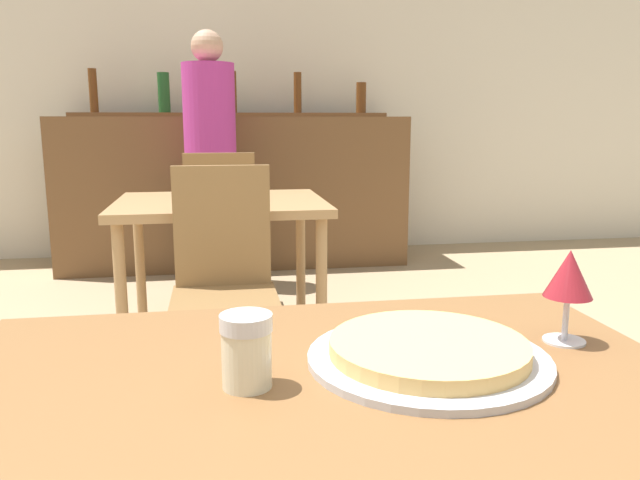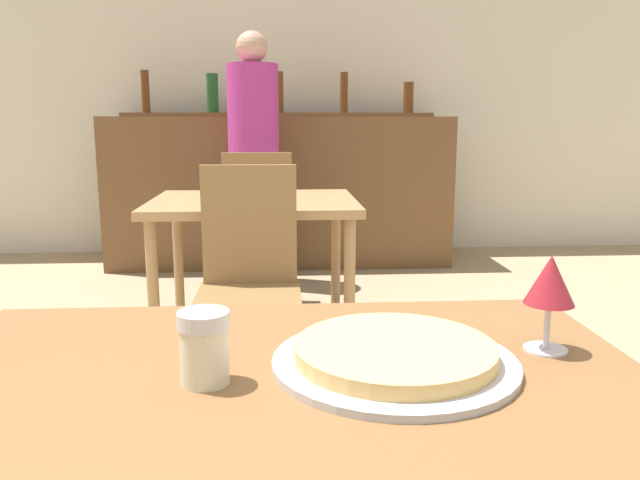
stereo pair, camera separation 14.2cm
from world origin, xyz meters
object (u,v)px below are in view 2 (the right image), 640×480
at_px(chair_far_side_front, 250,270).
at_px(chair_far_side_back, 259,223).
at_px(wine_glass, 553,283).
at_px(person_standing, 254,150).
at_px(pizza_tray, 397,356).
at_px(cheese_shaker, 207,347).

xyz_separation_m(chair_far_side_front, chair_far_side_back, (0.00, 1.12, 0.00)).
bearing_deg(wine_glass, person_standing, 100.30).
relative_size(person_standing, wine_glass, 10.56).
distance_m(pizza_tray, cheese_shaker, 0.29).
bearing_deg(pizza_tray, wine_glass, 10.59).
bearing_deg(pizza_tray, chair_far_side_back, 96.43).
bearing_deg(chair_far_side_front, chair_far_side_back, 90.00).
bearing_deg(chair_far_side_back, pizza_tray, 96.43).
distance_m(cheese_shaker, person_standing, 3.40).
bearing_deg(cheese_shaker, person_standing, 91.05).
bearing_deg(chair_far_side_front, person_standing, 91.47).
relative_size(cheese_shaker, wine_glass, 0.67).
xyz_separation_m(chair_far_side_back, person_standing, (-0.05, 0.73, 0.38)).
bearing_deg(chair_far_side_back, wine_glass, 102.11).
xyz_separation_m(chair_far_side_front, cheese_shaker, (0.01, -1.55, 0.27)).
xyz_separation_m(person_standing, wine_glass, (0.60, -3.30, -0.05)).
xyz_separation_m(cheese_shaker, person_standing, (-0.06, 3.40, 0.11)).
height_order(chair_far_side_front, person_standing, person_standing).
relative_size(chair_far_side_front, chair_far_side_back, 1.00).
distance_m(chair_far_side_back, person_standing, 0.82).
height_order(person_standing, wine_glass, person_standing).
bearing_deg(pizza_tray, person_standing, 95.85).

